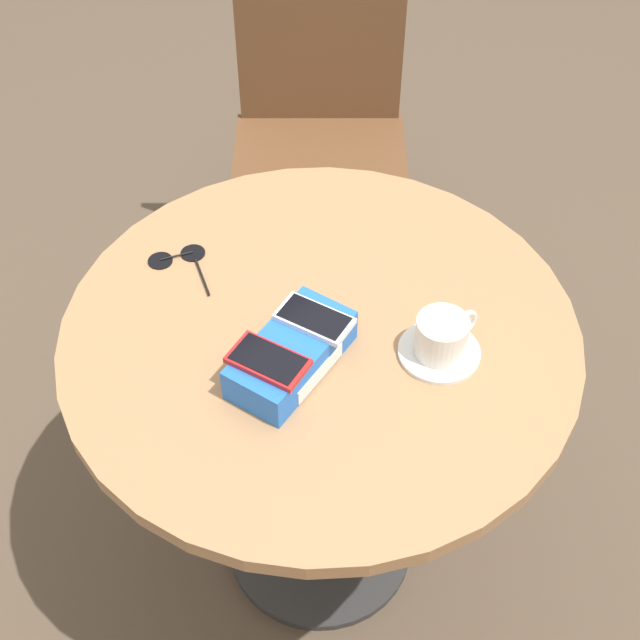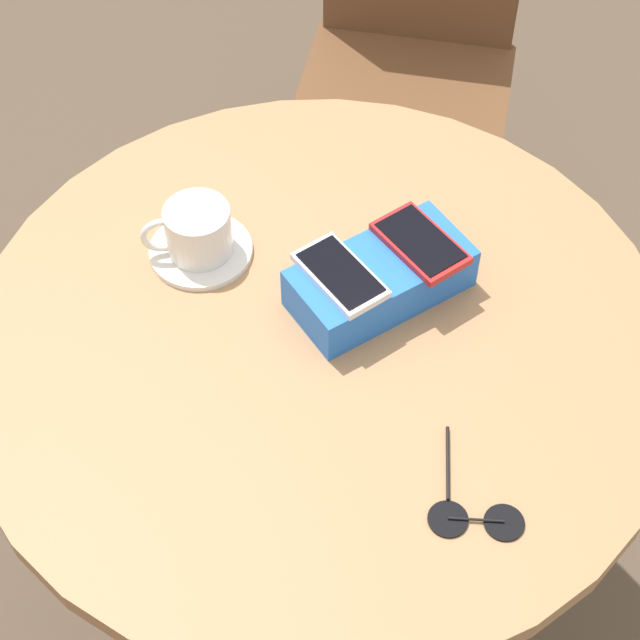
% 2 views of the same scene
% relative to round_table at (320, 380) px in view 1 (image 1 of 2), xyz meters
% --- Properties ---
extents(ground_plane, '(8.00, 8.00, 0.00)m').
position_rel_round_table_xyz_m(ground_plane, '(0.00, 0.00, -0.58)').
color(ground_plane, brown).
extents(round_table, '(0.85, 0.85, 0.71)m').
position_rel_round_table_xyz_m(round_table, '(0.00, 0.00, 0.00)').
color(round_table, '#2D2D2D').
rests_on(round_table, ground_plane).
extents(phone_box, '(0.24, 0.15, 0.06)m').
position_rel_round_table_xyz_m(phone_box, '(-0.09, -0.03, 0.16)').
color(phone_box, blue).
rests_on(phone_box, round_table).
extents(phone_red, '(0.10, 0.13, 0.01)m').
position_rel_round_table_xyz_m(phone_red, '(-0.14, -0.04, 0.20)').
color(phone_red, red).
rests_on(phone_red, phone_box).
extents(phone_white, '(0.09, 0.13, 0.01)m').
position_rel_round_table_xyz_m(phone_white, '(-0.03, -0.02, 0.20)').
color(phone_white, silver).
rests_on(phone_white, phone_box).
extents(saucer, '(0.13, 0.13, 0.01)m').
position_rel_round_table_xyz_m(saucer, '(0.10, -0.17, 0.14)').
color(saucer, silver).
rests_on(saucer, round_table).
extents(coffee_cup, '(0.11, 0.08, 0.07)m').
position_rel_round_table_xyz_m(coffee_cup, '(0.11, -0.17, 0.18)').
color(coffee_cup, silver).
rests_on(coffee_cup, saucer).
extents(sunglasses, '(0.10, 0.15, 0.01)m').
position_rel_round_table_xyz_m(sunglasses, '(-0.07, 0.29, 0.14)').
color(sunglasses, black).
rests_on(sunglasses, round_table).
extents(chair_near_window, '(0.61, 0.61, 0.87)m').
position_rel_round_table_xyz_m(chair_near_window, '(0.58, 0.63, -0.12)').
color(chair_near_window, brown).
rests_on(chair_near_window, ground_plane).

